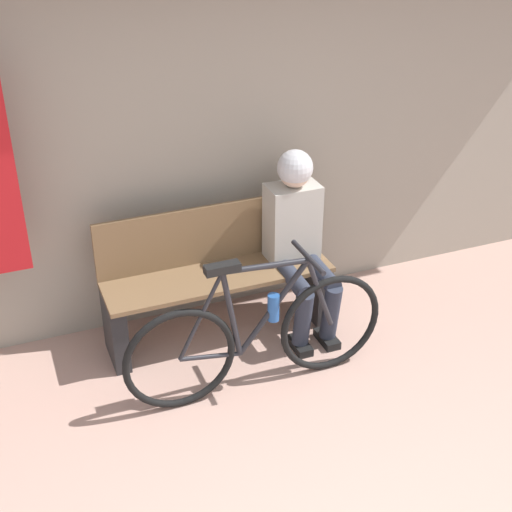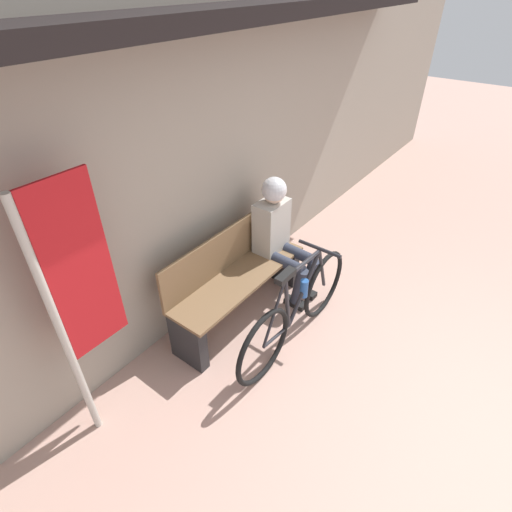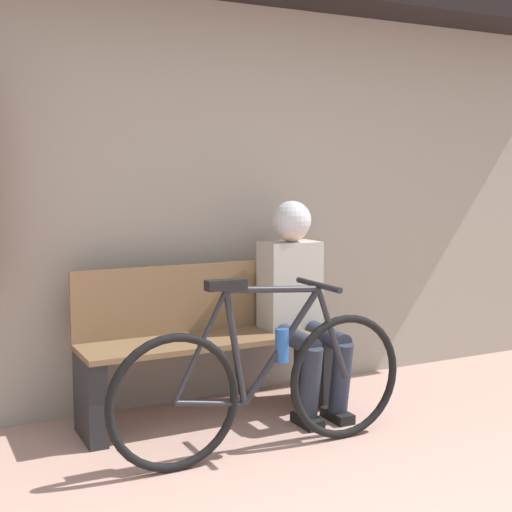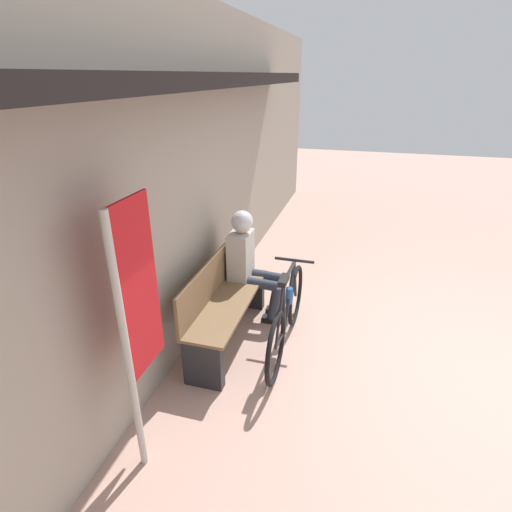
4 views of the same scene
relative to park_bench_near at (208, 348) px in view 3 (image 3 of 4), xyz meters
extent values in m
cube|color=#9E9384|center=(-0.07, 0.41, 1.19)|extent=(12.00, 0.12, 3.20)
cube|color=brown|center=(0.00, -0.05, 0.06)|extent=(1.49, 0.42, 0.03)
cube|color=brown|center=(0.00, 0.14, 0.27)|extent=(1.49, 0.03, 0.40)
cube|color=#232326|center=(-0.70, -0.05, -0.18)|extent=(0.10, 0.36, 0.45)
cube|color=#232326|center=(0.70, -0.05, -0.18)|extent=(0.10, 0.36, 0.45)
torus|color=black|center=(-0.44, -0.64, -0.07)|extent=(0.67, 0.04, 0.67)
torus|color=black|center=(0.52, -0.64, -0.07)|extent=(0.67, 0.04, 0.67)
cylinder|color=#232328|center=(0.09, -0.64, 0.43)|extent=(0.52, 0.03, 0.07)
cylinder|color=#232328|center=(0.14, -0.64, 0.14)|extent=(0.45, 0.03, 0.56)
cylinder|color=#232328|center=(-0.12, -0.64, 0.15)|extent=(0.13, 0.03, 0.58)
cylinder|color=#232328|center=(-0.26, -0.64, -0.10)|extent=(0.37, 0.03, 0.09)
cylinder|color=#232328|center=(-0.31, -0.64, 0.18)|extent=(0.29, 0.02, 0.53)
cylinder|color=#232328|center=(0.43, -0.64, 0.17)|extent=(0.20, 0.03, 0.49)
cube|color=black|center=(-0.17, -0.64, 0.47)|extent=(0.20, 0.07, 0.05)
cylinder|color=#232328|center=(0.35, -0.64, 0.43)|extent=(0.03, 0.40, 0.03)
cylinder|color=#235199|center=(0.14, -0.64, 0.14)|extent=(0.07, 0.07, 0.17)
cylinder|color=#2D3342|center=(0.44, -0.25, 0.06)|extent=(0.11, 0.41, 0.13)
cylinder|color=#2D3342|center=(0.44, -0.42, -0.15)|extent=(0.11, 0.17, 0.42)
cube|color=black|center=(0.44, -0.39, -0.38)|extent=(0.10, 0.22, 0.06)
cylinder|color=#2D3342|center=(0.64, -0.25, 0.06)|extent=(0.11, 0.41, 0.13)
cylinder|color=#2D3342|center=(0.64, -0.42, -0.15)|extent=(0.11, 0.17, 0.42)
cube|color=black|center=(0.64, -0.39, -0.38)|extent=(0.10, 0.22, 0.06)
cube|color=#B7B2A8|center=(0.54, -0.01, 0.33)|extent=(0.34, 0.22, 0.52)
sphere|color=beige|center=(0.54, -0.03, 0.69)|extent=(0.20, 0.20, 0.20)
sphere|color=silver|center=(0.54, -0.03, 0.72)|extent=(0.23, 0.23, 0.23)
camera|label=1|loc=(-1.25, -3.82, 2.41)|focal=50.00mm
camera|label=2|loc=(-2.17, -1.87, 2.33)|focal=28.00mm
camera|label=3|loc=(-1.56, -3.70, 0.99)|focal=50.00mm
camera|label=4|loc=(-3.25, -1.25, 2.13)|focal=28.00mm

